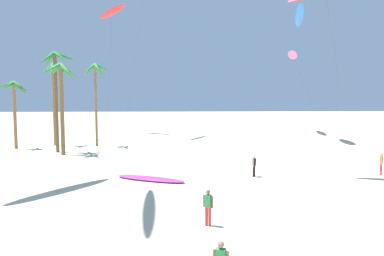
{
  "coord_description": "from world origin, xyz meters",
  "views": [
    {
      "loc": [
        -1.36,
        -3.29,
        5.85
      ],
      "look_at": [
        -0.16,
        17.64,
        4.08
      ],
      "focal_mm": 33.33,
      "sensor_mm": 36.0,
      "label": 1
    }
  ],
  "objects_px": {
    "flying_kite_2": "(292,55)",
    "palm_tree_0": "(14,92)",
    "palm_tree_2": "(95,76)",
    "flying_kite_8": "(300,15)",
    "palm_tree_3": "(56,68)",
    "palm_tree_1": "(54,81)",
    "grounded_kite_1": "(150,179)",
    "person_foreground_walker": "(254,165)",
    "person_near_left": "(381,163)",
    "person_far_watcher": "(208,206)",
    "flying_kite_9": "(112,12)",
    "palm_tree_4": "(61,80)"
  },
  "relations": [
    {
      "from": "palm_tree_1",
      "to": "palm_tree_2",
      "type": "distance_m",
      "value": 5.31
    },
    {
      "from": "grounded_kite_1",
      "to": "palm_tree_1",
      "type": "bearing_deg",
      "value": 123.16
    },
    {
      "from": "flying_kite_8",
      "to": "person_near_left",
      "type": "height_order",
      "value": "flying_kite_8"
    },
    {
      "from": "person_foreground_walker",
      "to": "person_far_watcher",
      "type": "distance_m",
      "value": 10.94
    },
    {
      "from": "palm_tree_0",
      "to": "palm_tree_1",
      "type": "xyz_separation_m",
      "value": [
        3.69,
        2.65,
        1.37
      ]
    },
    {
      "from": "person_far_watcher",
      "to": "person_foreground_walker",
      "type": "bearing_deg",
      "value": 65.92
    },
    {
      "from": "person_near_left",
      "to": "person_far_watcher",
      "type": "xyz_separation_m",
      "value": [
        -14.27,
        -10.04,
        -0.0
      ]
    },
    {
      "from": "flying_kite_9",
      "to": "person_foreground_walker",
      "type": "height_order",
      "value": "flying_kite_9"
    },
    {
      "from": "palm_tree_0",
      "to": "palm_tree_1",
      "type": "height_order",
      "value": "palm_tree_1"
    },
    {
      "from": "flying_kite_2",
      "to": "palm_tree_0",
      "type": "bearing_deg",
      "value": -155.63
    },
    {
      "from": "palm_tree_2",
      "to": "palm_tree_3",
      "type": "height_order",
      "value": "palm_tree_3"
    },
    {
      "from": "flying_kite_9",
      "to": "person_near_left",
      "type": "distance_m",
      "value": 47.43
    },
    {
      "from": "grounded_kite_1",
      "to": "person_foreground_walker",
      "type": "bearing_deg",
      "value": 5.58
    },
    {
      "from": "palm_tree_4",
      "to": "flying_kite_9",
      "type": "relative_size",
      "value": 0.45
    },
    {
      "from": "palm_tree_2",
      "to": "person_near_left",
      "type": "relative_size",
      "value": 5.88
    },
    {
      "from": "flying_kite_9",
      "to": "grounded_kite_1",
      "type": "height_order",
      "value": "flying_kite_9"
    },
    {
      "from": "palm_tree_1",
      "to": "person_near_left",
      "type": "xyz_separation_m",
      "value": [
        30.24,
        -18.8,
        -6.97
      ]
    },
    {
      "from": "grounded_kite_1",
      "to": "flying_kite_8",
      "type": "bearing_deg",
      "value": 50.47
    },
    {
      "from": "palm_tree_4",
      "to": "flying_kite_8",
      "type": "height_order",
      "value": "flying_kite_8"
    },
    {
      "from": "person_near_left",
      "to": "flying_kite_9",
      "type": "bearing_deg",
      "value": 126.19
    },
    {
      "from": "grounded_kite_1",
      "to": "person_far_watcher",
      "type": "height_order",
      "value": "person_far_watcher"
    },
    {
      "from": "flying_kite_2",
      "to": "palm_tree_3",
      "type": "bearing_deg",
      "value": -148.02
    },
    {
      "from": "flying_kite_9",
      "to": "person_far_watcher",
      "type": "distance_m",
      "value": 50.26
    },
    {
      "from": "palm_tree_4",
      "to": "person_foreground_walker",
      "type": "distance_m",
      "value": 21.78
    },
    {
      "from": "palm_tree_1",
      "to": "person_far_watcher",
      "type": "relative_size",
      "value": 5.99
    },
    {
      "from": "palm_tree_2",
      "to": "person_far_watcher",
      "type": "bearing_deg",
      "value": -68.84
    },
    {
      "from": "palm_tree_1",
      "to": "flying_kite_8",
      "type": "distance_m",
      "value": 32.97
    },
    {
      "from": "palm_tree_0",
      "to": "person_near_left",
      "type": "xyz_separation_m",
      "value": [
        33.94,
        -16.15,
        -5.6
      ]
    },
    {
      "from": "palm_tree_0",
      "to": "flying_kite_9",
      "type": "bearing_deg",
      "value": 66.2
    },
    {
      "from": "palm_tree_0",
      "to": "person_near_left",
      "type": "distance_m",
      "value": 38.0
    },
    {
      "from": "palm_tree_2",
      "to": "flying_kite_8",
      "type": "bearing_deg",
      "value": 8.83
    },
    {
      "from": "palm_tree_4",
      "to": "person_near_left",
      "type": "height_order",
      "value": "palm_tree_4"
    },
    {
      "from": "palm_tree_3",
      "to": "flying_kite_9",
      "type": "relative_size",
      "value": 0.51
    },
    {
      "from": "palm_tree_3",
      "to": "palm_tree_0",
      "type": "bearing_deg",
      "value": 152.28
    },
    {
      "from": "flying_kite_9",
      "to": "grounded_kite_1",
      "type": "relative_size",
      "value": 3.96
    },
    {
      "from": "grounded_kite_1",
      "to": "person_near_left",
      "type": "distance_m",
      "value": 17.48
    },
    {
      "from": "person_near_left",
      "to": "palm_tree_0",
      "type": "bearing_deg",
      "value": 154.55
    },
    {
      "from": "person_far_watcher",
      "to": "flying_kite_8",
      "type": "bearing_deg",
      "value": 64.01
    },
    {
      "from": "palm_tree_0",
      "to": "person_near_left",
      "type": "relative_size",
      "value": 4.59
    },
    {
      "from": "flying_kite_8",
      "to": "person_foreground_walker",
      "type": "distance_m",
      "value": 29.39
    },
    {
      "from": "person_near_left",
      "to": "flying_kite_8",
      "type": "bearing_deg",
      "value": 86.57
    },
    {
      "from": "person_near_left",
      "to": "person_foreground_walker",
      "type": "bearing_deg",
      "value": -179.71
    },
    {
      "from": "palm_tree_0",
      "to": "person_far_watcher",
      "type": "distance_m",
      "value": 33.23
    },
    {
      "from": "palm_tree_0",
      "to": "flying_kite_2",
      "type": "xyz_separation_m",
      "value": [
        38.3,
        17.35,
        6.5
      ]
    },
    {
      "from": "palm_tree_0",
      "to": "person_near_left",
      "type": "bearing_deg",
      "value": -25.45
    },
    {
      "from": "palm_tree_4",
      "to": "person_foreground_walker",
      "type": "xyz_separation_m",
      "value": [
        17.35,
        -11.3,
        -6.76
      ]
    },
    {
      "from": "palm_tree_3",
      "to": "palm_tree_4",
      "type": "xyz_separation_m",
      "value": [
        1.07,
        -1.9,
        -1.34
      ]
    },
    {
      "from": "palm_tree_4",
      "to": "flying_kite_2",
      "type": "xyz_separation_m",
      "value": [
        31.52,
        22.26,
        5.39
      ]
    },
    {
      "from": "flying_kite_9",
      "to": "palm_tree_1",
      "type": "bearing_deg",
      "value": -105.93
    },
    {
      "from": "palm_tree_0",
      "to": "palm_tree_3",
      "type": "distance_m",
      "value": 6.9
    }
  ]
}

